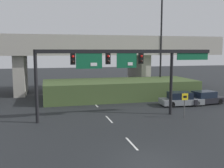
{
  "coord_description": "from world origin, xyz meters",
  "views": [
    {
      "loc": [
        -5.25,
        -12.63,
        6.0
      ],
      "look_at": [
        0.0,
        8.1,
        3.26
      ],
      "focal_mm": 42.0,
      "sensor_mm": 36.0,
      "label": 1
    }
  ],
  "objects": [
    {
      "name": "ground_plane",
      "position": [
        0.0,
        0.0,
        0.0
      ],
      "size": [
        160.0,
        160.0,
        0.0
      ],
      "primitive_type": "plane",
      "color": "black"
    },
    {
      "name": "lane_markings",
      "position": [
        0.0,
        12.28,
        0.0
      ],
      "size": [
        0.14,
        21.13,
        0.01
      ],
      "color": "silver",
      "rests_on": "ground"
    },
    {
      "name": "signal_gantry",
      "position": [
        1.19,
        9.51,
        4.96
      ],
      "size": [
        16.08,
        0.44,
        6.08
      ],
      "color": "black",
      "rests_on": "ground"
    },
    {
      "name": "speed_limit_sign",
      "position": [
        6.63,
        7.94,
        1.49
      ],
      "size": [
        0.6,
        0.11,
        2.28
      ],
      "color": "#4C4C4C",
      "rests_on": "ground"
    },
    {
      "name": "highway_light_pole_near",
      "position": [
        10.41,
        21.39,
        9.3
      ],
      "size": [
        0.7,
        0.36,
        17.84
      ],
      "color": "black",
      "rests_on": "ground"
    },
    {
      "name": "overpass_bridge",
      "position": [
        -0.0,
        25.47,
        5.76
      ],
      "size": [
        40.66,
        8.33,
        8.02
      ],
      "color": "#A39E93",
      "rests_on": "ground"
    },
    {
      "name": "grass_embankment",
      "position": [
        3.82,
        18.97,
        1.13
      ],
      "size": [
        18.93,
        6.93,
        2.26
      ],
      "color": "#42562D",
      "rests_on": "ground"
    },
    {
      "name": "parked_sedan_near_right",
      "position": [
        8.99,
        12.88,
        0.69
      ],
      "size": [
        4.73,
        2.23,
        1.49
      ],
      "rotation": [
        0.0,
        0.0,
        -0.08
      ],
      "color": "gray",
      "rests_on": "ground"
    },
    {
      "name": "parked_sedan_mid_right",
      "position": [
        12.04,
        12.97,
        0.67
      ],
      "size": [
        4.68,
        2.42,
        1.46
      ],
      "rotation": [
        0.0,
        0.0,
        0.13
      ],
      "color": "black",
      "rests_on": "ground"
    }
  ]
}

